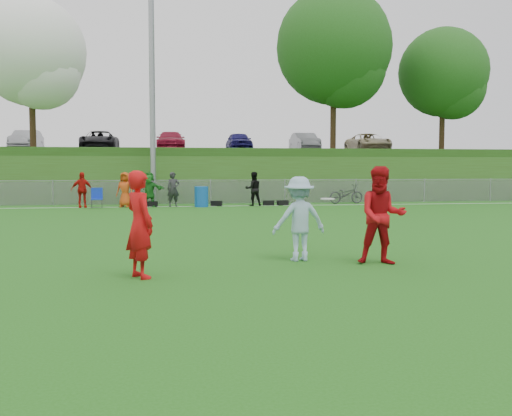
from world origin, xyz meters
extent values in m
plane|color=#1F5C13|center=(0.00, 0.00, 0.00)|extent=(120.00, 120.00, 0.00)
cube|color=white|center=(0.00, 18.00, 0.01)|extent=(60.00, 0.10, 0.01)
cube|color=gray|center=(0.00, 20.00, 0.60)|extent=(58.00, 0.02, 1.20)
cube|color=gray|center=(0.00, 20.00, 1.25)|extent=(58.00, 0.04, 0.04)
cylinder|color=gray|center=(-3.00, 20.80, 6.00)|extent=(0.30, 0.30, 12.00)
cube|color=#284914|center=(0.00, 31.00, 1.50)|extent=(120.00, 18.00, 3.00)
cube|color=black|center=(0.00, 33.00, 3.05)|extent=(120.00, 12.00, 0.10)
cylinder|color=black|center=(-10.00, 25.00, 6.75)|extent=(0.36, 0.36, 7.50)
sphere|color=white|center=(-10.00, 25.00, 8.62)|extent=(6.30, 6.30, 6.30)
sphere|color=white|center=(-9.40, 24.70, 7.50)|extent=(4.50, 4.50, 4.50)
cylinder|color=black|center=(8.00, 24.50, 7.25)|extent=(0.36, 0.36, 8.50)
sphere|color=#1E4612|center=(8.00, 24.50, 9.38)|extent=(7.14, 7.14, 7.14)
sphere|color=#1E4612|center=(8.60, 24.20, 8.10)|extent=(5.10, 5.10, 5.10)
cylinder|color=black|center=(16.00, 26.00, 6.50)|extent=(0.36, 0.36, 7.00)
sphere|color=#1E4612|center=(16.00, 26.00, 8.25)|extent=(5.88, 5.88, 5.88)
sphere|color=#1E4612|center=(16.60, 25.70, 7.20)|extent=(4.20, 4.20, 4.20)
imported|color=#9F9FA4|center=(-12.00, 32.00, 3.82)|extent=(1.52, 4.37, 1.44)
imported|color=black|center=(-7.00, 32.00, 3.82)|extent=(2.39, 5.18, 1.44)
imported|color=maroon|center=(-2.00, 32.00, 3.82)|extent=(2.02, 4.96, 1.44)
imported|color=navy|center=(3.00, 32.00, 3.82)|extent=(1.70, 4.23, 1.44)
imported|color=slate|center=(8.00, 32.00, 3.82)|extent=(1.52, 4.37, 1.44)
imported|color=tan|center=(13.00, 32.00, 3.82)|extent=(2.39, 5.18, 1.44)
imported|color=red|center=(-6.30, 18.00, 0.85)|extent=(1.07, 0.66, 1.69)
imported|color=#C54312|center=(-4.29, 18.00, 0.85)|extent=(0.95, 0.77, 1.69)
imported|color=#1F7622|center=(-3.14, 18.00, 0.85)|extent=(1.65, 0.87, 1.69)
imported|color=#28282A|center=(-1.98, 18.00, 0.85)|extent=(0.69, 0.53, 1.69)
imported|color=black|center=(1.99, 18.00, 0.85)|extent=(0.87, 0.70, 1.69)
cube|color=black|center=(-3.02, 18.10, 0.13)|extent=(0.59, 0.37, 0.26)
cube|color=black|center=(0.15, 18.10, 0.13)|extent=(0.60, 0.40, 0.26)
cube|color=black|center=(2.77, 18.10, 0.13)|extent=(0.56, 0.30, 0.26)
cube|color=black|center=(3.51, 18.10, 0.13)|extent=(0.60, 0.41, 0.26)
imported|color=red|center=(-2.73, -0.17, 0.93)|extent=(0.73, 0.81, 1.86)
imported|color=#B00C11|center=(1.91, 0.51, 0.97)|extent=(1.08, 0.93, 1.93)
imported|color=#95B8CF|center=(0.40, 1.19, 0.86)|extent=(1.18, 0.77, 1.72)
cylinder|color=white|center=(1.20, 1.92, 1.22)|extent=(0.31, 0.31, 0.03)
cylinder|color=#0F50AC|center=(-0.63, 17.67, 0.50)|extent=(0.82, 0.82, 0.99)
cube|color=#102FB4|center=(-5.56, 17.57, 0.42)|extent=(0.57, 0.57, 0.05)
cube|color=#102FB4|center=(-5.58, 17.82, 0.69)|extent=(0.53, 0.09, 0.53)
imported|color=#2D2D30|center=(7.12, 19.00, 0.51)|extent=(2.03, 1.02, 1.02)
camera|label=1|loc=(-2.25, -10.12, 1.90)|focal=40.00mm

